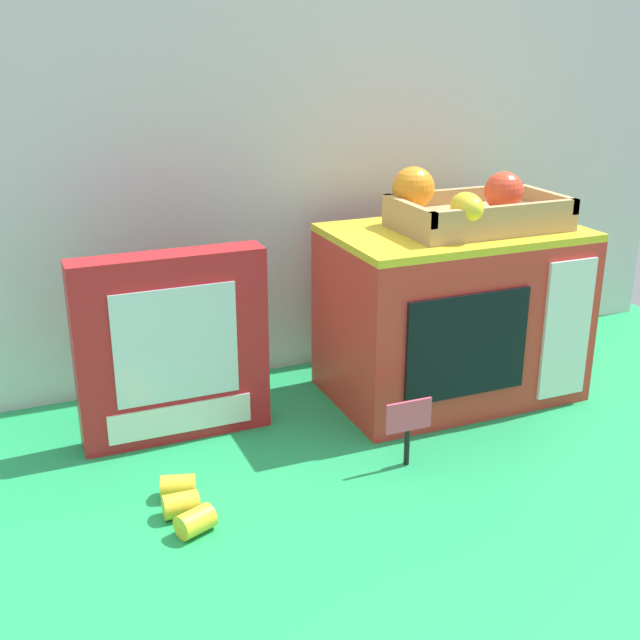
# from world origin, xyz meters

# --- Properties ---
(ground_plane) EXTENTS (1.70, 1.70, 0.00)m
(ground_plane) POSITION_xyz_m (0.00, 0.00, 0.00)
(ground_plane) COLOR #219E54
(ground_plane) RESTS_ON ground
(display_back_panel) EXTENTS (1.61, 0.03, 0.65)m
(display_back_panel) POSITION_xyz_m (0.00, 0.24, 0.33)
(display_back_panel) COLOR silver
(display_back_panel) RESTS_ON ground
(toy_microwave) EXTENTS (0.40, 0.26, 0.28)m
(toy_microwave) POSITION_xyz_m (0.22, 0.02, 0.14)
(toy_microwave) COLOR red
(toy_microwave) RESTS_ON ground
(food_groups_crate) EXTENTS (0.27, 0.18, 0.10)m
(food_groups_crate) POSITION_xyz_m (0.24, 0.01, 0.32)
(food_groups_crate) COLOR tan
(food_groups_crate) RESTS_ON toy_microwave
(cookie_set_box) EXTENTS (0.28, 0.06, 0.29)m
(cookie_set_box) POSITION_xyz_m (-0.24, 0.04, 0.14)
(cookie_set_box) COLOR red
(cookie_set_box) RESTS_ON ground
(price_sign) EXTENTS (0.07, 0.01, 0.10)m
(price_sign) POSITION_xyz_m (0.04, -0.18, 0.07)
(price_sign) COLOR black
(price_sign) RESTS_ON ground
(loose_toy_banana) EXTENTS (0.06, 0.13, 0.03)m
(loose_toy_banana) POSITION_xyz_m (-0.29, -0.18, 0.02)
(loose_toy_banana) COLOR yellow
(loose_toy_banana) RESTS_ON ground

